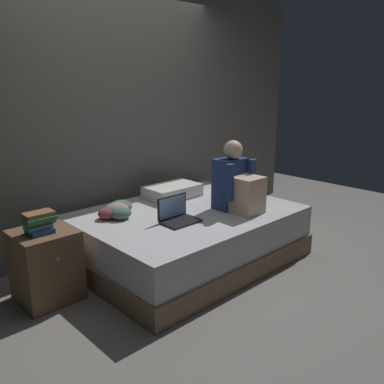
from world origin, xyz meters
TOP-DOWN VIEW (x-y plane):
  - ground_plane at (0.00, 0.00)m, footprint 8.00×8.00m
  - wall_back at (0.00, 1.20)m, footprint 5.60×0.10m
  - bed at (0.20, 0.30)m, footprint 2.00×1.50m
  - nightstand at (-1.10, 0.53)m, footprint 0.44×0.46m
  - person_sitting at (0.56, 0.01)m, footprint 0.39×0.44m
  - laptop at (-0.07, 0.15)m, footprint 0.32×0.23m
  - pillow at (0.40, 0.75)m, footprint 0.56×0.36m
  - book_stack at (-1.13, 0.50)m, footprint 0.22×0.16m
  - clothes_pile at (-0.37, 0.62)m, footprint 0.36×0.31m

SIDE VIEW (x-z plane):
  - ground_plane at x=0.00m, z-range 0.00..0.00m
  - bed at x=0.20m, z-range 0.00..0.49m
  - nightstand at x=-1.10m, z-range 0.00..0.57m
  - laptop at x=-0.07m, z-range 0.44..0.66m
  - clothes_pile at x=-0.37m, z-range 0.49..0.61m
  - pillow at x=0.40m, z-range 0.49..0.62m
  - book_stack at x=-1.13m, z-range 0.57..0.73m
  - person_sitting at x=0.56m, z-range 0.42..1.07m
  - wall_back at x=0.00m, z-range 0.00..2.70m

